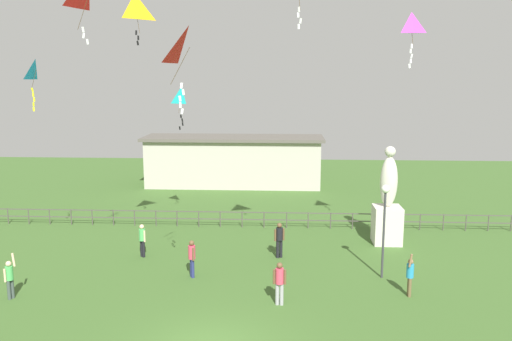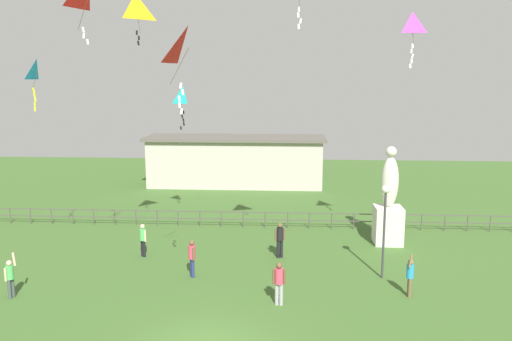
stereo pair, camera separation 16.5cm
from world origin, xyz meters
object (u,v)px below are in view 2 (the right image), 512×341
person_1 (192,256)px  person_3 (143,238)px  person_5 (279,281)px  kite_6 (136,8)px  kite_3 (412,27)px  lamppost (385,210)px  person_0 (10,276)px  person_4 (280,238)px  statue_monument (389,210)px  kite_0 (188,50)px  kite_2 (183,97)px  person_2 (410,275)px  kite_1 (37,72)px

person_1 → person_3: person_1 is taller
person_1 → person_5: 4.67m
kite_6 → kite_3: bearing=6.3°
lamppost → person_0: bearing=-168.7°
person_0 → kite_6: kite_6 is taller
person_4 → kite_3: size_ratio=0.72×
person_5 → kite_3: 12.83m
lamppost → person_0: lamppost is taller
statue_monument → lamppost: size_ratio=1.24×
lamppost → kite_0: kite_0 is taller
person_0 → kite_0: (7.53, -1.04, 8.65)m
statue_monument → lamppost: statue_monument is taller
statue_monument → kite_2: size_ratio=2.14×
kite_2 → kite_3: kite_3 is taller
lamppost → kite_2: size_ratio=1.72×
person_2 → person_3: bearing=161.4°
statue_monument → person_5: (-5.61, -7.94, -0.82)m
statue_monument → kite_0: 14.74m
person_2 → kite_2: kite_2 is taller
person_2 → kite_3: size_ratio=0.75×
kite_1 → kite_3: 17.13m
person_5 → kite_1: (-11.16, 4.54, 7.92)m
person_3 → kite_3: bearing=2.5°
person_5 → kite_3: (5.81, 5.66, 9.94)m
person_1 → person_4: person_4 is taller
person_2 → person_0: bearing=-176.0°
kite_3 → lamppost: bearing=-116.8°
person_2 → kite_1: kite_1 is taller
lamppost → person_4: (-4.52, 2.35, -2.05)m
person_5 → kite_3: kite_3 is taller
kite_0 → kite_2: bearing=102.5°
kite_0 → kite_1: 9.82m
person_3 → person_0: bearing=-127.3°
kite_3 → kite_1: bearing=-176.2°
statue_monument → kite_2: 12.82m
kite_6 → person_0: bearing=-134.3°
kite_2 → kite_6: size_ratio=1.09×
kite_0 → person_3: bearing=120.5°
person_0 → kite_0: 11.51m
person_3 → person_2: bearing=-18.6°
kite_0 → kite_6: bearing=121.6°
kite_1 → kite_2: kite_1 is taller
person_3 → person_5: bearing=-37.2°
person_1 → person_3: bearing=139.3°
kite_2 → kite_1: bearing=-134.3°
person_1 → kite_0: kite_0 is taller
kite_6 → person_3: bearing=112.5°
person_3 → person_5: 8.46m
person_2 → person_3: person_2 is taller
statue_monument → kite_1: 18.52m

